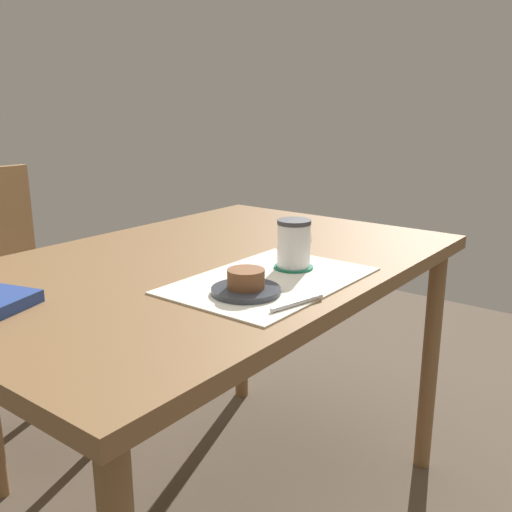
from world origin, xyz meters
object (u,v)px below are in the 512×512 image
at_px(pastry_plate, 246,291).
at_px(coffee_mug, 294,243).
at_px(wooden_chair, 0,302).
at_px(pastry, 246,279).
at_px(dining_table, 207,288).

bearing_deg(pastry_plate, coffee_mug, 6.71).
relative_size(wooden_chair, coffee_mug, 8.36).
bearing_deg(pastry_plate, pastry, 0.00).
relative_size(pastry, coffee_mug, 0.68).
bearing_deg(wooden_chair, pastry_plate, 90.77).
relative_size(pastry_plate, coffee_mug, 1.27).
distance_m(wooden_chair, coffee_mug, 1.09).
bearing_deg(wooden_chair, pastry, 90.77).
xyz_separation_m(pastry, coffee_mug, (0.21, 0.02, 0.03)).
bearing_deg(coffee_mug, pastry, -173.29).
bearing_deg(pastry, pastry_plate, 0.00).
xyz_separation_m(pastry_plate, coffee_mug, (0.21, 0.02, 0.05)).
distance_m(dining_table, coffee_mug, 0.27).
distance_m(pastry, coffee_mug, 0.21).
bearing_deg(dining_table, pastry_plate, -121.45).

